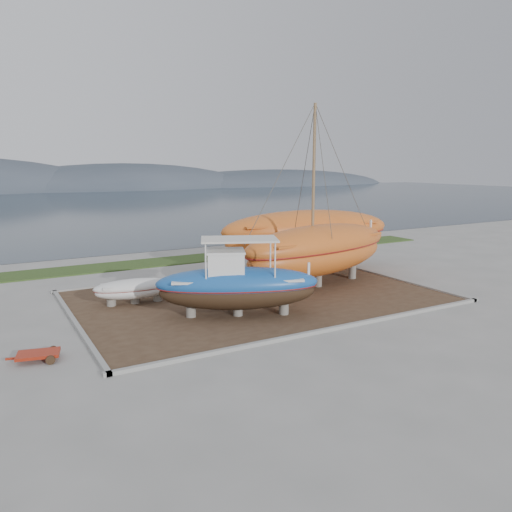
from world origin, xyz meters
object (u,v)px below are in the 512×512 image
orange_sailboat (320,198)px  red_trailer (38,357)px  white_dinghy (135,292)px  orange_bare_hull (307,241)px  blue_caique (238,278)px

orange_sailboat → red_trailer: bearing=-177.5°
white_dinghy → orange_sailboat: bearing=-3.6°
orange_sailboat → red_trailer: orange_sailboat is taller
white_dinghy → orange_sailboat: (9.96, -1.67, 4.37)m
white_dinghy → orange_bare_hull: size_ratio=0.34×
white_dinghy → orange_sailboat: orange_sailboat is taller
blue_caique → white_dinghy: (-3.50, 4.31, -1.18)m
blue_caique → white_dinghy: size_ratio=1.86×
white_dinghy → orange_bare_hull: 12.22m
orange_sailboat → orange_bare_hull: (1.98, 3.94, -3.06)m
orange_sailboat → red_trailer: (-14.97, -3.76, -4.87)m
blue_caique → white_dinghy: 5.68m
blue_caique → orange_bare_hull: 10.70m
blue_caique → orange_bare_hull: orange_bare_hull is taller
blue_caique → orange_sailboat: (6.46, 2.64, 3.19)m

